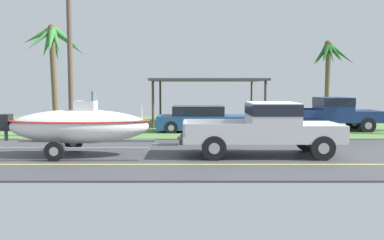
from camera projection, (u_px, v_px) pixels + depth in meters
name	position (u px, v px, depth m)	size (l,w,h in m)	color
ground	(248.00, 130.00, 22.96)	(36.00, 22.00, 0.11)	#424247
pickup_truck_towing	(272.00, 126.00, 14.38)	(5.60, 2.14, 1.84)	silver
boat_on_trailer	(80.00, 126.00, 14.40)	(6.15, 2.39, 2.23)	gray
parked_pickup_background	(334.00, 112.00, 21.94)	(5.55, 2.10, 1.80)	navy
parked_sedan_near	(203.00, 119.00, 21.49)	(4.65, 1.93, 1.38)	#234C89
carport_awning	(209.00, 81.00, 25.58)	(6.72, 5.84, 2.83)	#4C4238
palm_tree_near_left	(56.00, 47.00, 20.98)	(3.07, 2.98, 5.52)	brown
palm_tree_far_left	(331.00, 59.00, 27.29)	(2.87, 2.74, 5.39)	brown
utility_pole	(71.00, 49.00, 19.01)	(0.24, 1.80, 7.89)	brown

